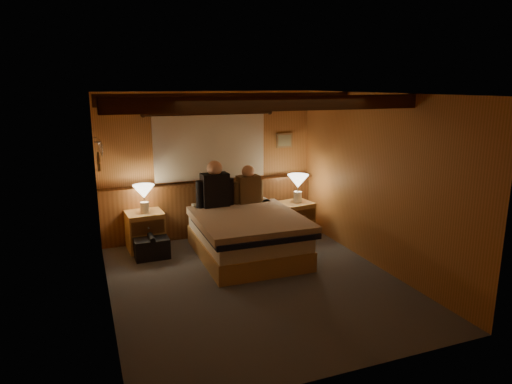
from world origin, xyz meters
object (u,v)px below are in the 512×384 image
person_right (248,187)px  person_left (215,187)px  nightstand_right (295,219)px  nightstand_left (145,231)px  duffel_bag (152,248)px  lamp_left (144,193)px  bed (247,234)px  lamp_right (298,183)px

person_right → person_left: bearing=179.3°
nightstand_right → person_left: size_ratio=0.80×
nightstand_left → duffel_bag: 0.44m
nightstand_right → lamp_left: bearing=166.0°
person_left → duffel_bag: size_ratio=1.49×
bed → nightstand_left: 1.61m
bed → lamp_left: (-1.36, 0.82, 0.56)m
lamp_right → bed: bearing=-151.4°
lamp_right → person_right: (-0.87, 0.04, -0.01)m
bed → person_left: bearing=116.4°
lamp_left → duffel_bag: (0.02, -0.40, -0.74)m
bed → lamp_left: 1.68m
bed → lamp_right: size_ratio=4.12×
person_left → duffel_bag: bearing=-170.7°
person_left → duffel_bag: (-1.04, -0.20, -0.79)m
nightstand_left → lamp_left: (0.01, -0.02, 0.60)m
bed → person_left: 0.92m
bed → nightstand_left: bearing=149.1°
nightstand_right → lamp_left: 2.53m
nightstand_right → nightstand_left: bearing=165.5°
lamp_left → person_left: bearing=-10.4°
nightstand_right → person_left: bearing=170.2°
person_right → nightstand_right: bearing=-7.6°
nightstand_left → lamp_left: bearing=-75.9°
nightstand_right → duffel_bag: size_ratio=1.19×
lamp_left → lamp_right: lamp_right is taller
nightstand_left → nightstand_right: nightstand_left is taller
lamp_left → person_right: (1.62, -0.16, -0.00)m
bed → person_right: size_ratio=3.03×
nightstand_left → lamp_left: lamp_left is taller
lamp_right → nightstand_left: bearing=174.9°
lamp_left → duffel_bag: size_ratio=0.86×
duffel_bag → lamp_left: bearing=92.9°
lamp_left → duffel_bag: lamp_left is taller
nightstand_left → person_right: bearing=-10.4°
nightstand_right → person_right: person_right is taller
nightstand_left → person_left: (1.07, -0.22, 0.65)m
person_left → lamp_left: bearing=167.9°
bed → lamp_right: bearing=29.3°
person_right → lamp_right: bearing=-6.2°
bed → lamp_left: bearing=149.7°
person_right → duffel_bag: (-1.60, -0.23, -0.74)m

